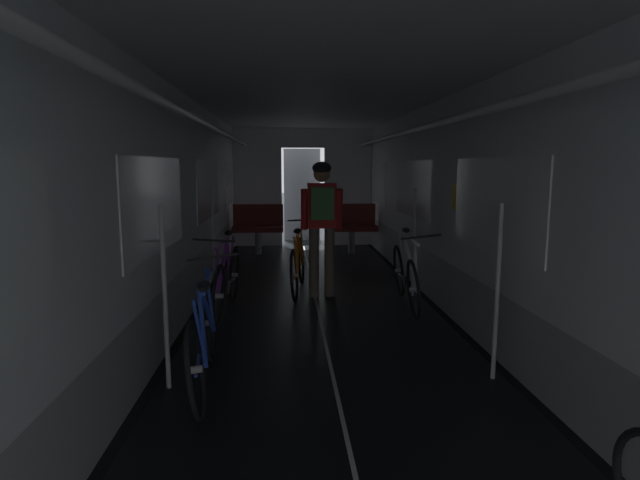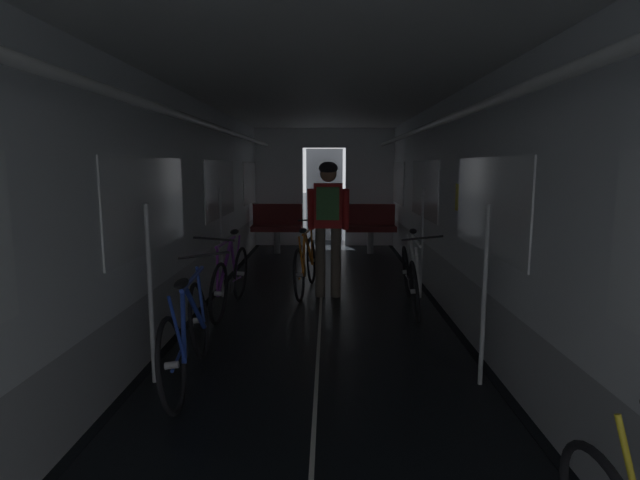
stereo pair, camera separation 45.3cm
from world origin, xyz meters
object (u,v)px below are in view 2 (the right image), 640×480
Objects in this scene: bench_seat_far_left at (277,224)px; bicycle_white at (411,277)px; bicycle_blue at (187,334)px; bench_seat_far_right at (370,224)px; person_cyclist_aisle at (328,214)px; bicycle_purple at (230,278)px; bicycle_orange_in_aisle at (306,264)px.

bicycle_white is at bearing -62.92° from bench_seat_far_left.
bench_seat_far_right is at bearing 72.25° from bicycle_blue.
bench_seat_far_left reaches higher than bicycle_white.
bicycle_white is at bearing -26.99° from person_cyclist_aisle.
bench_seat_far_right reaches higher than bicycle_purple.
person_cyclist_aisle is (0.99, -3.35, 0.50)m from bench_seat_far_left.
bicycle_blue is at bearing -134.57° from bicycle_white.
bicycle_purple is 1.23m from bicycle_orange_in_aisle.
bench_seat_far_right is (1.80, 0.00, 0.00)m from bench_seat_far_left.
bicycle_white is at bearing 45.43° from bicycle_blue.
person_cyclist_aisle is (1.14, 0.64, 0.69)m from bicycle_purple.
bench_seat_far_right is 3.85m from bicycle_white.
bicycle_blue and bicycle_white have the same top height.
bench_seat_far_left is 1.00× the size of bench_seat_far_right.
bicycle_orange_in_aisle is (-0.30, 0.26, -0.69)m from person_cyclist_aisle.
bench_seat_far_left is 3.99m from bicycle_purple.
bench_seat_far_left is at bearing 106.47° from person_cyclist_aisle.
person_cyclist_aisle is at bearing -73.53° from bench_seat_far_left.
bicycle_purple is 1.00× the size of bicycle_white.
person_cyclist_aisle reaches higher than bicycle_white.
person_cyclist_aisle is at bearing 153.01° from bicycle_white.
person_cyclist_aisle is at bearing -103.59° from bench_seat_far_right.
bicycle_orange_in_aisle is (0.69, -3.09, -0.18)m from bench_seat_far_left.
bench_seat_far_left reaches higher than bicycle_blue.
bicycle_blue is at bearing -107.75° from bench_seat_far_right.
bicycle_blue is 1.00× the size of bicycle_purple.
bicycle_purple is 1.47m from person_cyclist_aisle.
bicycle_orange_in_aisle is (0.80, 2.86, 0.00)m from bicycle_blue.
bench_seat_far_right is at bearing 0.00° from bench_seat_far_left.
bicycle_purple is at bearing -92.08° from bench_seat_far_left.
bicycle_blue is 0.98× the size of person_cyclist_aisle.
bicycle_blue is 2.90m from person_cyclist_aisle.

